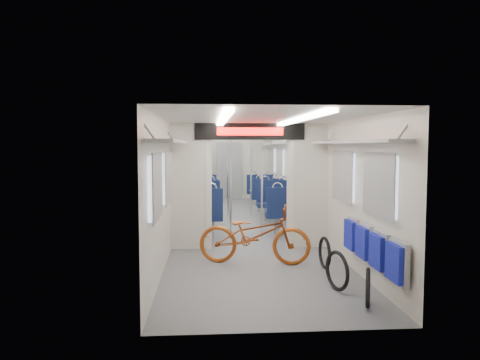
{
  "coord_description": "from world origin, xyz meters",
  "views": [
    {
      "loc": [
        -0.78,
        -10.59,
        1.9
      ],
      "look_at": [
        -0.15,
        -1.57,
        1.23
      ],
      "focal_mm": 35.0,
      "sensor_mm": 36.0,
      "label": 1
    }
  ],
  "objects_px": {
    "bicycle": "(254,235)",
    "stanchion_far_left": "(228,173)",
    "flip_bench": "(371,247)",
    "bike_hoop_a": "(368,290)",
    "stanchion_near_right": "(262,182)",
    "stanchion_far_right": "(251,173)",
    "bike_hoop_b": "(337,273)",
    "bike_hoop_c": "(325,254)",
    "seat_bay_near_left": "(200,204)",
    "seat_bay_far_left": "(202,192)",
    "seat_bay_far_right": "(264,191)",
    "seat_bay_near_right": "(281,203)",
    "stanchion_near_left": "(231,182)"
  },
  "relations": [
    {
      "from": "bicycle",
      "to": "stanchion_far_left",
      "type": "height_order",
      "value": "stanchion_far_left"
    },
    {
      "from": "flip_bench",
      "to": "bike_hoop_a",
      "type": "relative_size",
      "value": 4.43
    },
    {
      "from": "stanchion_near_right",
      "to": "stanchion_far_right",
      "type": "distance_m",
      "value": 3.1
    },
    {
      "from": "stanchion_far_right",
      "to": "bike_hoop_b",
      "type": "bearing_deg",
      "value": -85.57
    },
    {
      "from": "bike_hoop_c",
      "to": "stanchion_far_right",
      "type": "bearing_deg",
      "value": 96.46
    },
    {
      "from": "flip_bench",
      "to": "stanchion_far_left",
      "type": "height_order",
      "value": "stanchion_far_left"
    },
    {
      "from": "bike_hoop_c",
      "to": "seat_bay_near_left",
      "type": "bearing_deg",
      "value": 118.82
    },
    {
      "from": "bicycle",
      "to": "seat_bay_far_left",
      "type": "xyz_separation_m",
      "value": [
        -0.91,
        6.38,
        0.07
      ]
    },
    {
      "from": "bike_hoop_c",
      "to": "seat_bay_far_right",
      "type": "bearing_deg",
      "value": 90.68
    },
    {
      "from": "flip_bench",
      "to": "stanchion_far_left",
      "type": "xyz_separation_m",
      "value": [
        -1.58,
        6.67,
        0.57
      ]
    },
    {
      "from": "seat_bay_near_right",
      "to": "seat_bay_far_left",
      "type": "height_order",
      "value": "seat_bay_near_right"
    },
    {
      "from": "flip_bench",
      "to": "seat_bay_far_right",
      "type": "relative_size",
      "value": 1.08
    },
    {
      "from": "bicycle",
      "to": "seat_bay_far_right",
      "type": "distance_m",
      "value": 6.78
    },
    {
      "from": "stanchion_near_left",
      "to": "bicycle",
      "type": "bearing_deg",
      "value": -82.83
    },
    {
      "from": "bike_hoop_a",
      "to": "bike_hoop_c",
      "type": "xyz_separation_m",
      "value": [
        -0.07,
        1.74,
        0.01
      ]
    },
    {
      "from": "seat_bay_near_right",
      "to": "seat_bay_far_left",
      "type": "bearing_deg",
      "value": 122.28
    },
    {
      "from": "bicycle",
      "to": "stanchion_far_left",
      "type": "bearing_deg",
      "value": 13.61
    },
    {
      "from": "bicycle",
      "to": "stanchion_near_right",
      "type": "bearing_deg",
      "value": 1.43
    },
    {
      "from": "seat_bay_far_left",
      "to": "stanchion_near_right",
      "type": "relative_size",
      "value": 0.88
    },
    {
      "from": "bike_hoop_b",
      "to": "bike_hoop_c",
      "type": "xyz_separation_m",
      "value": [
        0.11,
        1.09,
        -0.02
      ]
    },
    {
      "from": "bicycle",
      "to": "flip_bench",
      "type": "height_order",
      "value": "bicycle"
    },
    {
      "from": "flip_bench",
      "to": "stanchion_near_right",
      "type": "relative_size",
      "value": 0.91
    },
    {
      "from": "stanchion_near_left",
      "to": "stanchion_far_right",
      "type": "relative_size",
      "value": 1.0
    },
    {
      "from": "seat_bay_near_left",
      "to": "stanchion_near_left",
      "type": "height_order",
      "value": "stanchion_near_left"
    },
    {
      "from": "bike_hoop_b",
      "to": "stanchion_far_right",
      "type": "relative_size",
      "value": 0.23
    },
    {
      "from": "seat_bay_near_left",
      "to": "stanchion_far_left",
      "type": "bearing_deg",
      "value": 70.59
    },
    {
      "from": "seat_bay_far_right",
      "to": "stanchion_far_left",
      "type": "relative_size",
      "value": 0.84
    },
    {
      "from": "bicycle",
      "to": "seat_bay_far_left",
      "type": "relative_size",
      "value": 0.89
    },
    {
      "from": "stanchion_far_right",
      "to": "seat_bay_far_left",
      "type": "bearing_deg",
      "value": 136.58
    },
    {
      "from": "flip_bench",
      "to": "seat_bay_far_right",
      "type": "bearing_deg",
      "value": 92.93
    },
    {
      "from": "seat_bay_far_left",
      "to": "stanchion_near_left",
      "type": "relative_size",
      "value": 0.88
    },
    {
      "from": "stanchion_near_right",
      "to": "stanchion_far_right",
      "type": "xyz_separation_m",
      "value": [
        0.07,
        3.1,
        0.0
      ]
    },
    {
      "from": "bike_hoop_c",
      "to": "seat_bay_near_right",
      "type": "relative_size",
      "value": 0.23
    },
    {
      "from": "stanchion_far_right",
      "to": "flip_bench",
      "type": "bearing_deg",
      "value": -81.75
    },
    {
      "from": "seat_bay_far_left",
      "to": "stanchion_far_left",
      "type": "height_order",
      "value": "stanchion_far_left"
    },
    {
      "from": "seat_bay_near_right",
      "to": "flip_bench",
      "type": "bearing_deg",
      "value": -85.11
    },
    {
      "from": "flip_bench",
      "to": "stanchion_far_right",
      "type": "bearing_deg",
      "value": 98.25
    },
    {
      "from": "seat_bay_far_left",
      "to": "stanchion_near_right",
      "type": "height_order",
      "value": "stanchion_near_right"
    },
    {
      "from": "seat_bay_near_right",
      "to": "stanchion_far_right",
      "type": "distance_m",
      "value": 1.88
    },
    {
      "from": "bike_hoop_c",
      "to": "seat_bay_far_left",
      "type": "relative_size",
      "value": 0.25
    },
    {
      "from": "stanchion_far_left",
      "to": "stanchion_far_right",
      "type": "relative_size",
      "value": 1.0
    },
    {
      "from": "bike_hoop_a",
      "to": "seat_bay_near_left",
      "type": "distance_m",
      "value": 5.67
    },
    {
      "from": "bicycle",
      "to": "stanchion_near_left",
      "type": "distance_m",
      "value": 2.25
    },
    {
      "from": "seat_bay_near_right",
      "to": "stanchion_far_left",
      "type": "bearing_deg",
      "value": 123.28
    },
    {
      "from": "seat_bay_far_right",
      "to": "seat_bay_far_left",
      "type": "bearing_deg",
      "value": -169.82
    },
    {
      "from": "seat_bay_far_left",
      "to": "bike_hoop_c",
      "type": "bearing_deg",
      "value": -73.86
    },
    {
      "from": "seat_bay_far_left",
      "to": "stanchion_near_left",
      "type": "xyz_separation_m",
      "value": [
        0.64,
        -4.25,
        0.61
      ]
    },
    {
      "from": "stanchion_near_left",
      "to": "stanchion_far_left",
      "type": "distance_m",
      "value": 3.06
    },
    {
      "from": "seat_bay_near_right",
      "to": "stanchion_far_left",
      "type": "height_order",
      "value": "stanchion_far_left"
    },
    {
      "from": "bike_hoop_b",
      "to": "stanchion_far_left",
      "type": "bearing_deg",
      "value": 99.67
    }
  ]
}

